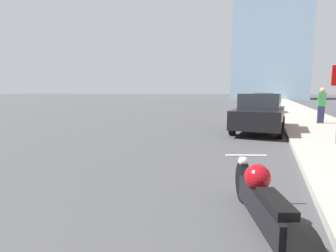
# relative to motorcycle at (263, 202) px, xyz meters

# --- Properties ---
(sidewalk) EXTENTS (3.23, 240.00, 0.15)m
(sidewalk) POSITION_rel_motorcycle_xyz_m (2.36, 35.33, -0.31)
(sidewalk) COLOR #9E998E
(sidewalk) RESTS_ON ground_plane
(motorcycle) EXTENTS (1.07, 2.47, 0.79)m
(motorcycle) POSITION_rel_motorcycle_xyz_m (0.00, 0.00, 0.00)
(motorcycle) COLOR black
(motorcycle) RESTS_ON ground_plane
(parked_car_black) EXTENTS (2.19, 4.62, 1.65)m
(parked_car_black) POSITION_rel_motorcycle_xyz_m (-0.29, 8.63, 0.43)
(parked_car_black) COLOR black
(parked_car_black) RESTS_ON ground_plane
(parked_car_white) EXTENTS (1.85, 4.01, 1.64)m
(parked_car_white) POSITION_rel_motorcycle_xyz_m (-0.34, 18.90, 0.45)
(parked_car_white) COLOR silver
(parked_car_white) RESTS_ON ground_plane
(pedestrian) EXTENTS (0.36, 0.25, 1.79)m
(pedestrian) POSITION_rel_motorcycle_xyz_m (2.54, 11.82, 0.69)
(pedestrian) COLOR #1E2347
(pedestrian) RESTS_ON sidewalk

